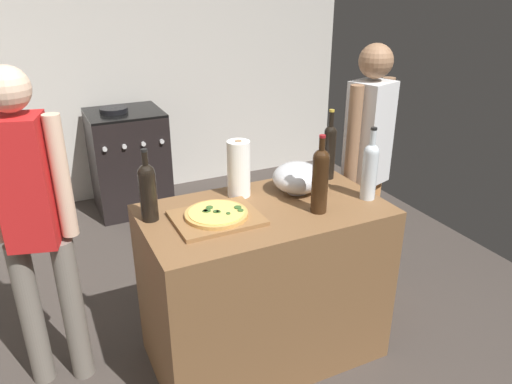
{
  "coord_description": "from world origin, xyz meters",
  "views": [
    {
      "loc": [
        -0.87,
        -1.29,
        1.93
      ],
      "look_at": [
        0.1,
        0.74,
        0.94
      ],
      "focal_mm": 34.31,
      "sensor_mm": 36.0,
      "label": 1
    }
  ],
  "objects_px": {
    "paper_towel_roll": "(239,169)",
    "person_in_stripes": "(33,219)",
    "mixing_bowl": "(298,178)",
    "pizza": "(216,214)",
    "stove": "(129,161)",
    "wine_bottle_clear": "(148,190)",
    "wine_bottle_green": "(370,169)",
    "wine_bottle_dark": "(320,178)",
    "wine_bottle_amber": "(329,149)",
    "person_in_red": "(366,161)"
  },
  "relations": [
    {
      "from": "wine_bottle_green",
      "to": "person_in_red",
      "type": "height_order",
      "value": "person_in_red"
    },
    {
      "from": "pizza",
      "to": "stove",
      "type": "xyz_separation_m",
      "value": [
        0.02,
        2.21,
        -0.47
      ]
    },
    {
      "from": "mixing_bowl",
      "to": "wine_bottle_green",
      "type": "relative_size",
      "value": 0.7
    },
    {
      "from": "wine_bottle_dark",
      "to": "wine_bottle_amber",
      "type": "relative_size",
      "value": 0.98
    },
    {
      "from": "pizza",
      "to": "wine_bottle_clear",
      "type": "height_order",
      "value": "wine_bottle_clear"
    },
    {
      "from": "wine_bottle_dark",
      "to": "person_in_stripes",
      "type": "bearing_deg",
      "value": 161.21
    },
    {
      "from": "wine_bottle_clear",
      "to": "wine_bottle_dark",
      "type": "bearing_deg",
      "value": -19.48
    },
    {
      "from": "wine_bottle_dark",
      "to": "wine_bottle_green",
      "type": "xyz_separation_m",
      "value": [
        0.31,
        0.02,
        -0.01
      ]
    },
    {
      "from": "pizza",
      "to": "person_in_red",
      "type": "bearing_deg",
      "value": 14.3
    },
    {
      "from": "pizza",
      "to": "person_in_stripes",
      "type": "relative_size",
      "value": 0.18
    },
    {
      "from": "mixing_bowl",
      "to": "stove",
      "type": "height_order",
      "value": "mixing_bowl"
    },
    {
      "from": "wine_bottle_dark",
      "to": "person_in_red",
      "type": "bearing_deg",
      "value": 34.23
    },
    {
      "from": "paper_towel_roll",
      "to": "stove",
      "type": "height_order",
      "value": "paper_towel_roll"
    },
    {
      "from": "stove",
      "to": "wine_bottle_clear",
      "type": "bearing_deg",
      "value": -98.29
    },
    {
      "from": "person_in_stripes",
      "to": "person_in_red",
      "type": "distance_m",
      "value": 1.84
    },
    {
      "from": "pizza",
      "to": "wine_bottle_green",
      "type": "height_order",
      "value": "wine_bottle_green"
    },
    {
      "from": "mixing_bowl",
      "to": "person_in_stripes",
      "type": "xyz_separation_m",
      "value": [
        -1.28,
        0.18,
        -0.04
      ]
    },
    {
      "from": "pizza",
      "to": "wine_bottle_dark",
      "type": "height_order",
      "value": "wine_bottle_dark"
    },
    {
      "from": "mixing_bowl",
      "to": "stove",
      "type": "relative_size",
      "value": 0.28
    },
    {
      "from": "pizza",
      "to": "paper_towel_roll",
      "type": "relative_size",
      "value": 1.0
    },
    {
      "from": "wine_bottle_green",
      "to": "wine_bottle_clear",
      "type": "bearing_deg",
      "value": 167.11
    },
    {
      "from": "pizza",
      "to": "wine_bottle_amber",
      "type": "xyz_separation_m",
      "value": [
        0.76,
        0.22,
        0.14
      ]
    },
    {
      "from": "wine_bottle_clear",
      "to": "stove",
      "type": "distance_m",
      "value": 2.17
    },
    {
      "from": "person_in_stripes",
      "to": "wine_bottle_clear",
      "type": "bearing_deg",
      "value": -17.73
    },
    {
      "from": "wine_bottle_clear",
      "to": "person_in_red",
      "type": "bearing_deg",
      "value": 5.67
    },
    {
      "from": "paper_towel_roll",
      "to": "wine_bottle_green",
      "type": "distance_m",
      "value": 0.66
    },
    {
      "from": "mixing_bowl",
      "to": "wine_bottle_green",
      "type": "height_order",
      "value": "wine_bottle_green"
    },
    {
      "from": "paper_towel_roll",
      "to": "wine_bottle_green",
      "type": "relative_size",
      "value": 0.79
    },
    {
      "from": "pizza",
      "to": "mixing_bowl",
      "type": "bearing_deg",
      "value": 13.2
    },
    {
      "from": "wine_bottle_amber",
      "to": "stove",
      "type": "distance_m",
      "value": 2.21
    },
    {
      "from": "wine_bottle_clear",
      "to": "wine_bottle_green",
      "type": "bearing_deg",
      "value": -12.89
    },
    {
      "from": "wine_bottle_amber",
      "to": "person_in_stripes",
      "type": "distance_m",
      "value": 1.54
    },
    {
      "from": "wine_bottle_clear",
      "to": "person_in_red",
      "type": "distance_m",
      "value": 1.36
    },
    {
      "from": "paper_towel_roll",
      "to": "stove",
      "type": "xyz_separation_m",
      "value": [
        -0.19,
        1.99,
        -0.58
      ]
    },
    {
      "from": "pizza",
      "to": "wine_bottle_dark",
      "type": "relative_size",
      "value": 0.77
    },
    {
      "from": "wine_bottle_dark",
      "to": "stove",
      "type": "relative_size",
      "value": 0.41
    },
    {
      "from": "wine_bottle_clear",
      "to": "paper_towel_roll",
      "type": "bearing_deg",
      "value": 8.78
    },
    {
      "from": "wine_bottle_green",
      "to": "wine_bottle_clear",
      "type": "distance_m",
      "value": 1.1
    },
    {
      "from": "paper_towel_roll",
      "to": "person_in_stripes",
      "type": "bearing_deg",
      "value": 175.16
    },
    {
      "from": "mixing_bowl",
      "to": "paper_towel_roll",
      "type": "relative_size",
      "value": 0.88
    },
    {
      "from": "wine_bottle_amber",
      "to": "wine_bottle_green",
      "type": "distance_m",
      "value": 0.32
    },
    {
      "from": "person_in_red",
      "to": "wine_bottle_amber",
      "type": "bearing_deg",
      "value": -169.87
    },
    {
      "from": "mixing_bowl",
      "to": "wine_bottle_clear",
      "type": "distance_m",
      "value": 0.79
    },
    {
      "from": "wine_bottle_clear",
      "to": "person_in_stripes",
      "type": "distance_m",
      "value": 0.53
    },
    {
      "from": "paper_towel_roll",
      "to": "wine_bottle_dark",
      "type": "height_order",
      "value": "wine_bottle_dark"
    },
    {
      "from": "wine_bottle_dark",
      "to": "stove",
      "type": "bearing_deg",
      "value": 101.03
    },
    {
      "from": "paper_towel_roll",
      "to": "wine_bottle_amber",
      "type": "height_order",
      "value": "wine_bottle_amber"
    },
    {
      "from": "paper_towel_roll",
      "to": "person_in_stripes",
      "type": "relative_size",
      "value": 0.18
    },
    {
      "from": "person_in_stripes",
      "to": "person_in_red",
      "type": "bearing_deg",
      "value": -0.78
    },
    {
      "from": "wine_bottle_dark",
      "to": "wine_bottle_clear",
      "type": "bearing_deg",
      "value": 160.52
    }
  ]
}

